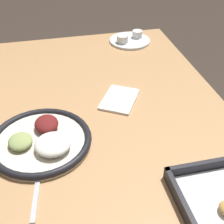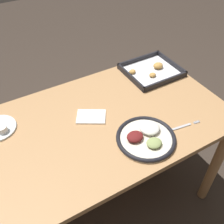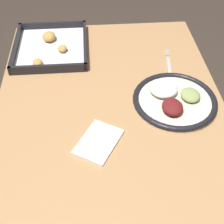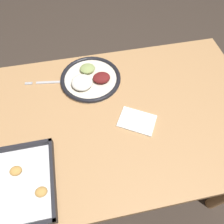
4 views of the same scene
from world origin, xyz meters
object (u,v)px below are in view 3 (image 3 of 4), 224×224
baking_tray (51,47)px  fork (169,69)px  napkin (99,142)px  dinner_plate (174,99)px

baking_tray → fork: bearing=-110.7°
fork → baking_tray: baking_tray is taller
fork → napkin: napkin is taller
baking_tray → napkin: (-0.51, -0.17, -0.01)m
dinner_plate → baking_tray: (0.35, 0.43, -0.00)m
dinner_plate → napkin: size_ratio=1.59×
baking_tray → napkin: baking_tray is taller
fork → napkin: bearing=147.8°
dinner_plate → fork: 0.18m
fork → dinner_plate: bearing=-179.1°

